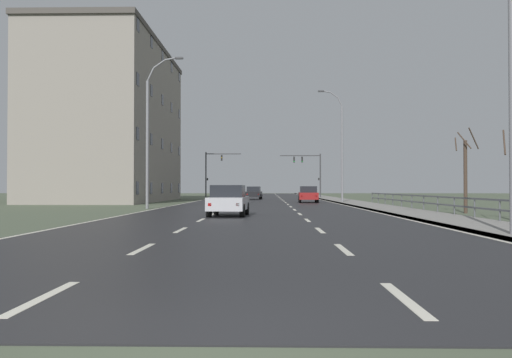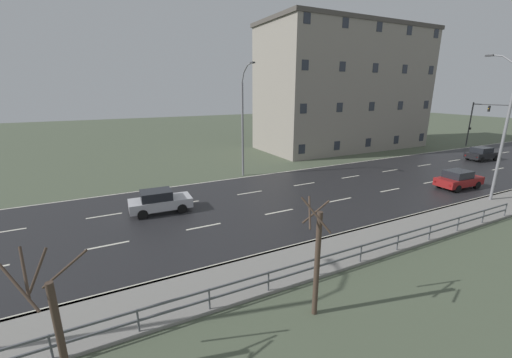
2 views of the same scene
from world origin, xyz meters
name	(u,v)px [view 1 (image 1 of 2)]	position (x,y,z in m)	size (l,w,h in m)	color
ground_plane	(261,203)	(0.00, 48.00, -0.06)	(160.00, 160.00, 0.12)	#4C5642
road_asphalt_strip	(262,199)	(0.00, 60.00, 0.01)	(14.00, 120.00, 0.03)	#232326
sidewalk_right	(331,199)	(8.43, 60.00, 0.06)	(3.00, 120.00, 0.12)	gray
guardrail	(438,201)	(9.85, 23.97, 0.71)	(0.07, 35.66, 1.00)	#515459
street_lamp_foreground	(506,37)	(7.42, 10.34, 5.77)	(2.85, 0.24, 11.86)	slate
street_lamp_midground	(341,147)	(7.46, 44.45, 5.20)	(2.34, 0.24, 10.60)	slate
street_lamp_left_bank	(150,134)	(-7.43, 30.81, 5.09)	(2.53, 0.24, 10.40)	slate
traffic_signal_right	(310,167)	(6.50, 67.56, 4.23)	(5.64, 0.36, 6.10)	#38383A
traffic_signal_left	(212,168)	(-7.04, 67.65, 4.15)	(4.95, 0.36, 6.36)	#38383A
car_distant	(254,193)	(-1.03, 58.98, 0.80)	(2.00, 4.19, 1.57)	black
car_near_right	(229,200)	(-1.38, 21.69, 0.80)	(1.97, 4.17, 1.57)	#B7B7BC
car_far_left	(308,194)	(4.50, 45.40, 0.80)	(1.96, 4.17, 1.57)	maroon
brick_building	(112,123)	(-15.81, 50.28, 8.24)	(10.84, 24.01, 16.46)	gray
bare_tree_mid	(465,173)	(11.71, 24.90, 2.26)	(1.37, 1.45, 4.76)	#423328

